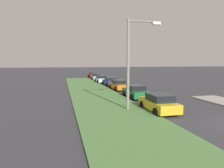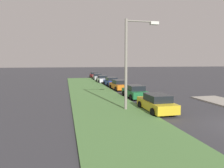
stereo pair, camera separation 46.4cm
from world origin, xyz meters
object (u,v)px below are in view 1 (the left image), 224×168
object	(u,v)px
parked_car_green	(135,92)
parked_car_red	(93,75)
streetlight	(132,58)
parked_car_blue	(110,82)
parked_car_silver	(96,77)
parked_car_white	(101,79)
parked_car_orange	(119,85)
parked_car_yellow	(159,103)

from	to	relation	value
parked_car_green	parked_car_red	xyz separation A→B (m)	(29.83, 0.30, 0.00)
parked_car_green	streetlight	xyz separation A→B (m)	(-5.42, 2.41, 3.67)
parked_car_blue	parked_car_silver	world-z (taller)	same
parked_car_blue	parked_car_silver	size ratio (longest dim) A/B	1.01
parked_car_silver	parked_car_blue	bearing A→B (deg)	-176.49
streetlight	parked_car_white	bearing A→B (deg)	-4.71
parked_car_orange	parked_car_silver	bearing A→B (deg)	-1.32
parked_car_green	parked_car_yellow	bearing A→B (deg)	176.28
parked_car_yellow	parked_car_silver	xyz separation A→B (m)	(30.20, 0.02, 0.00)
parked_car_white	streetlight	distance (m)	23.19
parked_car_green	parked_car_blue	bearing A→B (deg)	0.00
parked_car_yellow	parked_car_white	world-z (taller)	same
parked_car_blue	parked_car_red	size ratio (longest dim) A/B	1.00
parked_car_red	streetlight	size ratio (longest dim) A/B	0.58
parked_car_green	parked_car_orange	world-z (taller)	same
parked_car_green	parked_car_orange	distance (m)	6.75
parked_car_silver	parked_car_red	world-z (taller)	same
parked_car_yellow	parked_car_orange	bearing A→B (deg)	-1.28
parked_car_yellow	streetlight	size ratio (longest dim) A/B	0.58
parked_car_green	parked_car_red	size ratio (longest dim) A/B	0.99
parked_car_white	parked_car_silver	xyz separation A→B (m)	(6.39, -0.07, 0.00)
parked_car_silver	parked_car_red	size ratio (longest dim) A/B	1.00
parked_car_yellow	parked_car_blue	distance (m)	18.51
parked_car_orange	parked_car_white	distance (m)	10.66
parked_car_blue	parked_car_red	bearing A→B (deg)	-0.93
parked_car_yellow	parked_car_white	size ratio (longest dim) A/B	1.00
parked_car_yellow	parked_car_red	world-z (taller)	same
parked_car_orange	streetlight	world-z (taller)	streetlight
parked_car_yellow	parked_car_green	xyz separation A→B (m)	(6.41, -0.43, 0.00)
streetlight	parked_car_orange	bearing A→B (deg)	-11.16
parked_car_orange	parked_car_red	xyz separation A→B (m)	(23.08, 0.30, 0.00)
parked_car_orange	parked_car_blue	distance (m)	5.34
parked_car_blue	parked_car_green	bearing A→B (deg)	177.85
parked_car_blue	parked_car_red	world-z (taller)	same
parked_car_silver	parked_car_orange	bearing A→B (deg)	-177.35
parked_car_orange	parked_car_white	size ratio (longest dim) A/B	1.01
parked_car_orange	streetlight	bearing A→B (deg)	166.00
parked_car_orange	parked_car_blue	size ratio (longest dim) A/B	1.01
parked_car_blue	parked_car_silver	xyz separation A→B (m)	(11.70, 0.49, 0.00)
parked_car_white	parked_car_yellow	bearing A→B (deg)	179.37
parked_car_white	parked_car_red	xyz separation A→B (m)	(12.43, -0.22, 0.00)
parked_car_red	parked_car_orange	bearing A→B (deg)	179.13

